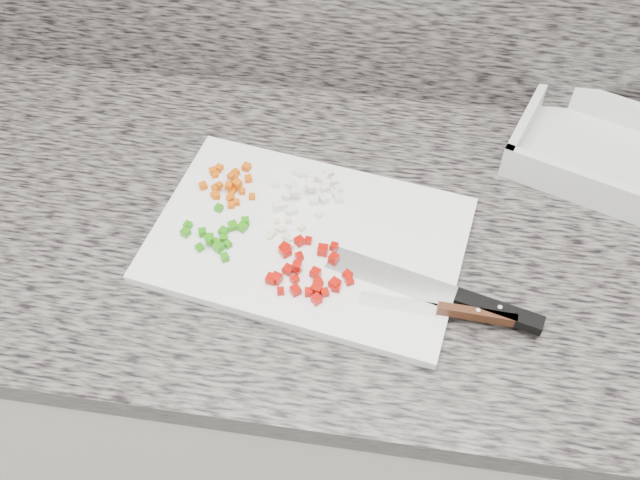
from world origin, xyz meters
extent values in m
cube|color=silver|center=(0.00, 1.44, 0.43)|extent=(3.92, 0.62, 0.86)
cube|color=#615D56|center=(0.00, 1.44, 0.88)|extent=(3.96, 0.64, 0.04)
cube|color=white|center=(-0.08, 1.40, 0.91)|extent=(0.47, 0.36, 0.01)
cube|color=#D35504|center=(-0.20, 1.45, 0.92)|extent=(0.01, 0.01, 0.01)
cube|color=#D35504|center=(-0.21, 1.49, 0.92)|extent=(0.01, 0.01, 0.01)
cube|color=#D35504|center=(-0.23, 1.51, 0.92)|extent=(0.01, 0.01, 0.01)
cube|color=#D35504|center=(-0.20, 1.45, 0.92)|extent=(0.01, 0.01, 0.01)
cube|color=#D35504|center=(-0.19, 1.51, 0.92)|extent=(0.01, 0.01, 0.01)
cube|color=#D35504|center=(-0.24, 1.49, 0.92)|extent=(0.01, 0.01, 0.01)
cube|color=#D35504|center=(-0.19, 1.49, 0.92)|extent=(0.01, 0.01, 0.01)
cube|color=#D35504|center=(-0.21, 1.49, 0.93)|extent=(0.01, 0.01, 0.01)
cube|color=#D35504|center=(-0.22, 1.47, 0.93)|extent=(0.01, 0.01, 0.01)
cube|color=#D35504|center=(-0.19, 1.47, 0.92)|extent=(0.01, 0.01, 0.01)
cube|color=#D35504|center=(-0.25, 1.47, 0.92)|extent=(0.01, 0.01, 0.01)
cube|color=#D35504|center=(-0.19, 1.44, 0.92)|extent=(0.01, 0.01, 0.01)
cube|color=#D35504|center=(-0.20, 1.47, 0.93)|extent=(0.02, 0.02, 0.01)
cube|color=#D35504|center=(-0.23, 1.45, 0.92)|extent=(0.02, 0.02, 0.01)
cube|color=#D35504|center=(-0.21, 1.47, 0.93)|extent=(0.01, 0.01, 0.01)
cube|color=#D35504|center=(-0.20, 1.44, 0.92)|extent=(0.01, 0.01, 0.01)
cube|color=#D35504|center=(-0.21, 1.50, 0.92)|extent=(0.01, 0.01, 0.01)
cube|color=#D35504|center=(-0.24, 1.50, 0.92)|extent=(0.01, 0.01, 0.01)
cube|color=#D35504|center=(-0.20, 1.46, 0.92)|extent=(0.01, 0.01, 0.01)
cube|color=#D35504|center=(-0.24, 1.50, 0.92)|extent=(0.01, 0.01, 0.01)
cube|color=#D35504|center=(-0.22, 1.45, 0.92)|extent=(0.01, 0.01, 0.01)
cube|color=#D35504|center=(-0.23, 1.47, 0.92)|extent=(0.01, 0.01, 0.01)
cube|color=#D35504|center=(-0.17, 1.46, 0.92)|extent=(0.01, 0.01, 0.01)
cube|color=white|center=(-0.07, 1.44, 0.92)|extent=(0.01, 0.01, 0.01)
cube|color=white|center=(-0.06, 1.50, 0.92)|extent=(0.01, 0.01, 0.01)
cube|color=white|center=(-0.12, 1.49, 0.92)|extent=(0.01, 0.01, 0.01)
cube|color=white|center=(-0.05, 1.49, 0.92)|extent=(0.01, 0.01, 0.01)
cube|color=white|center=(-0.11, 1.51, 0.92)|extent=(0.01, 0.01, 0.01)
cube|color=white|center=(-0.09, 1.51, 0.92)|extent=(0.02, 0.02, 0.01)
cube|color=white|center=(-0.08, 1.51, 0.92)|extent=(0.02, 0.02, 0.01)
cube|color=white|center=(-0.12, 1.46, 0.92)|extent=(0.01, 0.01, 0.01)
cube|color=white|center=(-0.11, 1.51, 0.92)|extent=(0.01, 0.01, 0.01)
cube|color=white|center=(-0.07, 1.50, 0.92)|extent=(0.02, 0.02, 0.01)
cube|color=white|center=(-0.09, 1.48, 0.93)|extent=(0.01, 0.01, 0.01)
cube|color=white|center=(-0.05, 1.47, 0.92)|extent=(0.01, 0.01, 0.01)
cube|color=white|center=(-0.07, 1.47, 0.92)|extent=(0.02, 0.02, 0.01)
cube|color=white|center=(-0.09, 1.50, 0.92)|extent=(0.02, 0.02, 0.01)
cube|color=white|center=(-0.07, 1.49, 0.92)|extent=(0.02, 0.02, 0.01)
cube|color=white|center=(-0.11, 1.44, 0.92)|extent=(0.01, 0.01, 0.01)
cube|color=white|center=(-0.12, 1.52, 0.92)|extent=(0.01, 0.01, 0.01)
cube|color=white|center=(-0.05, 1.48, 0.92)|extent=(0.01, 0.01, 0.01)
cube|color=white|center=(-0.08, 1.46, 0.92)|extent=(0.01, 0.01, 0.01)
cube|color=white|center=(-0.11, 1.44, 0.92)|extent=(0.01, 0.01, 0.01)
cube|color=white|center=(-0.09, 1.48, 0.93)|extent=(0.01, 0.01, 0.01)
cube|color=white|center=(-0.14, 1.49, 0.92)|extent=(0.01, 0.01, 0.01)
cube|color=white|center=(-0.12, 1.45, 0.92)|extent=(0.01, 0.01, 0.01)
cube|color=white|center=(-0.13, 1.44, 0.92)|extent=(0.02, 0.02, 0.01)
cube|color=white|center=(-0.07, 1.52, 0.92)|extent=(0.02, 0.02, 0.01)
cube|color=white|center=(-0.11, 1.47, 0.93)|extent=(0.01, 0.01, 0.01)
cube|color=white|center=(-0.07, 1.50, 0.92)|extent=(0.01, 0.01, 0.01)
cube|color=#24870C|center=(-0.21, 1.37, 0.92)|extent=(0.01, 0.01, 0.01)
cube|color=#24870C|center=(-0.23, 1.38, 0.92)|extent=(0.01, 0.01, 0.01)
cube|color=#24870C|center=(-0.25, 1.38, 0.92)|extent=(0.02, 0.02, 0.01)
cube|color=#24870C|center=(-0.25, 1.39, 0.92)|extent=(0.01, 0.01, 0.01)
cube|color=#24870C|center=(-0.19, 1.34, 0.92)|extent=(0.01, 0.01, 0.01)
cube|color=#24870C|center=(-0.21, 1.36, 0.93)|extent=(0.02, 0.02, 0.01)
cube|color=#24870C|center=(-0.19, 1.40, 0.92)|extent=(0.02, 0.02, 0.01)
cube|color=#24870C|center=(-0.22, 1.43, 0.92)|extent=(0.01, 0.01, 0.01)
cube|color=#24870C|center=(-0.23, 1.35, 0.92)|extent=(0.01, 0.01, 0.01)
cube|color=#24870C|center=(-0.20, 1.39, 0.92)|extent=(0.01, 0.01, 0.01)
cube|color=#24870C|center=(-0.20, 1.37, 0.92)|extent=(0.01, 0.01, 0.01)
cube|color=#24870C|center=(-0.20, 1.36, 0.92)|extent=(0.02, 0.02, 0.01)
cube|color=#24870C|center=(-0.22, 1.37, 0.92)|extent=(0.01, 0.01, 0.01)
cube|color=#24870C|center=(-0.17, 1.40, 0.92)|extent=(0.02, 0.02, 0.01)
cube|color=#24870C|center=(-0.19, 1.36, 0.92)|extent=(0.01, 0.01, 0.01)
cube|color=#24870C|center=(-0.17, 1.41, 0.92)|extent=(0.01, 0.01, 0.01)
cube|color=#AA0902|center=(-0.06, 1.37, 0.92)|extent=(0.01, 0.01, 0.01)
cube|color=#AA0902|center=(-0.08, 1.34, 0.93)|extent=(0.01, 0.01, 0.01)
cube|color=#AA0902|center=(-0.02, 1.34, 0.92)|extent=(0.02, 0.02, 0.01)
cube|color=#AA0902|center=(-0.11, 1.32, 0.92)|extent=(0.02, 0.02, 0.01)
cube|color=#AA0902|center=(-0.08, 1.39, 0.92)|extent=(0.01, 0.01, 0.01)
cube|color=#AA0902|center=(-0.12, 1.31, 0.92)|extent=(0.02, 0.02, 0.01)
cube|color=#AA0902|center=(-0.09, 1.32, 0.92)|extent=(0.01, 0.01, 0.01)
cube|color=#AA0902|center=(-0.11, 1.36, 0.92)|extent=(0.02, 0.02, 0.01)
cube|color=#AA0902|center=(-0.09, 1.34, 0.92)|extent=(0.01, 0.01, 0.01)
cube|color=#AA0902|center=(-0.04, 1.30, 0.92)|extent=(0.01, 0.01, 0.01)
cube|color=#AA0902|center=(-0.03, 1.32, 0.92)|extent=(0.02, 0.02, 0.01)
cube|color=#AA0902|center=(-0.04, 1.36, 0.92)|extent=(0.02, 0.02, 0.01)
cube|color=#AA0902|center=(-0.06, 1.33, 0.92)|extent=(0.02, 0.02, 0.01)
cube|color=#AA0902|center=(-0.09, 1.36, 0.92)|extent=(0.01, 0.01, 0.01)
cube|color=#AA0902|center=(-0.08, 1.30, 0.92)|extent=(0.02, 0.02, 0.01)
cube|color=#AA0902|center=(-0.10, 1.30, 0.92)|extent=(0.01, 0.01, 0.01)
cube|color=#AA0902|center=(-0.06, 1.30, 0.92)|extent=(0.01, 0.01, 0.01)
cube|color=#AA0902|center=(-0.09, 1.38, 0.92)|extent=(0.02, 0.02, 0.01)
cube|color=#AA0902|center=(-0.04, 1.38, 0.92)|extent=(0.01, 0.01, 0.01)
cube|color=#AA0902|center=(-0.05, 1.32, 0.92)|extent=(0.02, 0.02, 0.01)
cube|color=#AA0902|center=(-0.01, 1.33, 0.92)|extent=(0.01, 0.01, 0.01)
cube|color=#AA0902|center=(-0.03, 1.31, 0.92)|extent=(0.01, 0.01, 0.01)
cube|color=#AA0902|center=(-0.05, 1.31, 0.92)|extent=(0.02, 0.02, 0.01)
cube|color=#AA0902|center=(-0.10, 1.33, 0.92)|extent=(0.02, 0.02, 0.01)
cube|color=#AA0902|center=(-0.05, 1.29, 0.92)|extent=(0.02, 0.02, 0.01)
cube|color=#AA0902|center=(-0.11, 1.37, 0.92)|extent=(0.02, 0.02, 0.01)
cube|color=beige|center=(-0.13, 1.39, 0.92)|extent=(0.01, 0.01, 0.01)
cube|color=beige|center=(-0.11, 1.39, 0.92)|extent=(0.01, 0.01, 0.01)
cube|color=beige|center=(-0.13, 1.39, 0.92)|extent=(0.01, 0.01, 0.01)
cube|color=beige|center=(-0.13, 1.42, 0.92)|extent=(0.01, 0.01, 0.01)
cube|color=beige|center=(-0.12, 1.40, 0.92)|extent=(0.01, 0.01, 0.01)
cube|color=beige|center=(-0.13, 1.39, 0.92)|extent=(0.01, 0.01, 0.01)
cube|color=beige|center=(-0.11, 1.42, 0.92)|extent=(0.01, 0.01, 0.01)
cube|color=beige|center=(-0.12, 1.40, 0.92)|extent=(0.01, 0.01, 0.01)
cube|color=beige|center=(-0.09, 1.41, 0.92)|extent=(0.01, 0.01, 0.01)
cube|color=beige|center=(-0.10, 1.39, 0.92)|extent=(0.01, 0.01, 0.00)
cube|color=beige|center=(-0.10, 1.38, 0.92)|extent=(0.01, 0.01, 0.01)
cube|color=white|center=(0.04, 1.34, 0.92)|extent=(0.18, 0.08, 0.00)
cube|color=black|center=(0.18, 1.31, 0.92)|extent=(0.12, 0.05, 0.02)
cylinder|color=white|center=(0.18, 1.31, 0.93)|extent=(0.01, 0.01, 0.00)
cube|color=white|center=(0.06, 1.30, 0.92)|extent=(0.10, 0.03, 0.00)
cube|color=#462111|center=(0.16, 1.30, 0.92)|extent=(0.10, 0.02, 0.02)
cylinder|color=white|center=(0.16, 1.30, 0.93)|extent=(0.01, 0.01, 0.00)
cube|color=silver|center=(0.35, 1.62, 0.91)|extent=(0.33, 0.28, 0.01)
cube|color=silver|center=(0.38, 1.71, 0.94)|extent=(0.27, 0.11, 0.04)
cube|color=silver|center=(0.32, 1.53, 0.94)|extent=(0.27, 0.11, 0.04)
cube|color=silver|center=(0.23, 1.66, 0.94)|extent=(0.08, 0.19, 0.04)
camera|label=1|loc=(0.03, 0.78, 1.70)|focal=40.00mm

